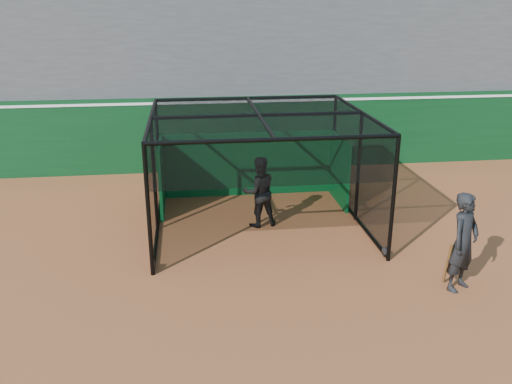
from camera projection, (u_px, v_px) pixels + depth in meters
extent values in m
plane|color=brown|center=(242.00, 292.00, 10.81)|extent=(120.00, 120.00, 0.00)
cube|color=#0A3717|center=(216.00, 133.00, 18.34)|extent=(50.00, 0.45, 2.50)
cube|color=white|center=(215.00, 101.00, 17.97)|extent=(50.00, 0.50, 0.08)
cube|color=#4C4C4F|center=(208.00, 45.00, 21.08)|extent=(50.00, 7.85, 7.75)
cube|color=#074B1F|center=(248.00, 164.00, 15.97)|extent=(5.08, 0.10, 1.90)
cylinder|color=black|center=(153.00, 266.00, 11.66)|extent=(0.08, 0.22, 0.22)
cylinder|color=black|center=(385.00, 252.00, 12.28)|extent=(0.08, 0.22, 0.22)
cylinder|color=black|center=(161.00, 195.00, 15.86)|extent=(0.08, 0.22, 0.22)
cylinder|color=black|center=(333.00, 188.00, 16.49)|extent=(0.08, 0.22, 0.22)
imported|color=black|center=(259.00, 192.00, 13.75)|extent=(1.01, 0.85, 1.83)
imported|color=black|center=(464.00, 242.00, 10.64)|extent=(0.89, 0.82, 2.03)
cylinder|color=#593819|center=(447.00, 263.00, 10.81)|extent=(0.15, 0.38, 0.99)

